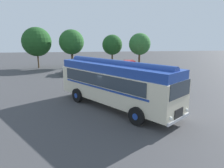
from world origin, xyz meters
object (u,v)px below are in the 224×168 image
at_px(car_near_left, 71,68).
at_px(car_mid_right, 112,67).
at_px(vintage_bus, 115,82).
at_px(car_mid_left, 90,67).
at_px(car_far_right, 129,66).

height_order(car_near_left, car_mid_right, same).
bearing_deg(vintage_bus, car_mid_left, 94.77).
bearing_deg(car_mid_left, car_far_right, 1.90).
distance_m(vintage_bus, car_far_right, 16.23).
bearing_deg(vintage_bus, car_far_right, 73.53).
height_order(car_mid_right, car_far_right, same).
relative_size(car_mid_left, car_far_right, 0.99).
height_order(vintage_bus, car_mid_left, vintage_bus).
height_order(car_near_left, car_mid_left, same).
xyz_separation_m(vintage_bus, car_far_right, (4.59, 15.53, -1.05)).
bearing_deg(car_far_right, car_near_left, -175.13).
xyz_separation_m(vintage_bus, car_mid_right, (1.76, 14.58, -1.05)).
relative_size(vintage_bus, car_far_right, 2.23).
relative_size(vintage_bus, car_mid_left, 2.25).
distance_m(car_near_left, car_mid_right, 5.80).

